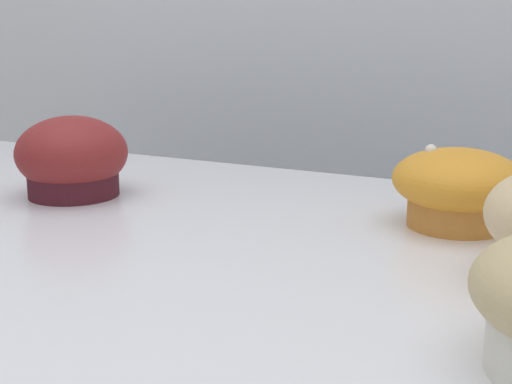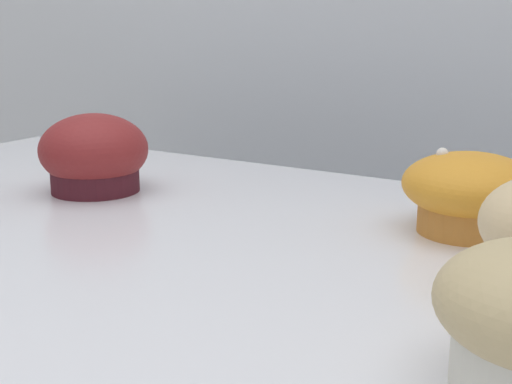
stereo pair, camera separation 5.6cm
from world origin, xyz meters
TOP-DOWN VIEW (x-y plane):
  - wall_back at (0.00, 0.60)m, footprint 3.20×0.10m
  - muffin_back_left at (0.20, 0.16)m, footprint 0.11×0.11m
  - muffin_front_left at (-0.18, 0.11)m, footprint 0.11×0.11m

SIDE VIEW (x-z plane):
  - wall_back at x=0.00m, z-range 0.00..1.80m
  - muffin_back_left at x=0.20m, z-range 0.88..0.95m
  - muffin_front_left at x=-0.18m, z-range 0.88..0.96m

